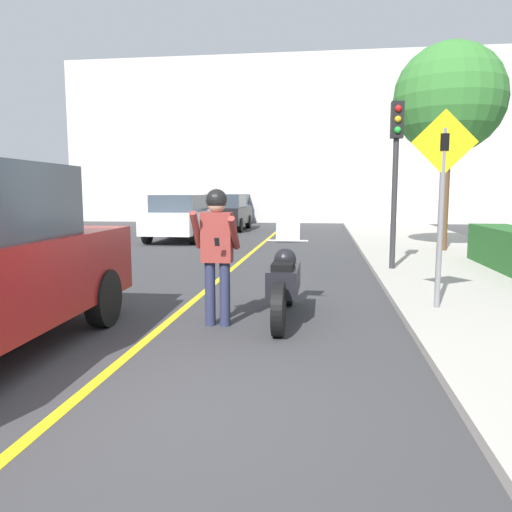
# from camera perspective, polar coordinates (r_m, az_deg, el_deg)

# --- Properties ---
(ground_plane) EXTENTS (80.00, 80.00, 0.00)m
(ground_plane) POSITION_cam_1_polar(r_m,az_deg,el_deg) (4.39, -13.42, -16.69)
(ground_plane) COLOR #38383A
(road_center_line) EXTENTS (0.12, 36.00, 0.01)m
(road_center_line) POSITION_cam_1_polar(r_m,az_deg,el_deg) (10.11, -4.37, -2.80)
(road_center_line) COLOR yellow
(road_center_line) RESTS_ON ground
(building_backdrop) EXTENTS (28.00, 1.20, 9.59)m
(building_backdrop) POSITION_cam_1_polar(r_m,az_deg,el_deg) (29.93, 4.92, 13.05)
(building_backdrop) COLOR beige
(building_backdrop) RESTS_ON ground
(motorcycle) EXTENTS (0.62, 2.42, 1.32)m
(motorcycle) POSITION_cam_1_polar(r_m,az_deg,el_deg) (7.01, 3.24, -3.00)
(motorcycle) COLOR black
(motorcycle) RESTS_ON ground
(person_biker) EXTENTS (0.59, 0.49, 1.82)m
(person_biker) POSITION_cam_1_polar(r_m,az_deg,el_deg) (6.56, -4.49, 1.62)
(person_biker) COLOR #282D4C
(person_biker) RESTS_ON ground
(crossing_sign) EXTENTS (0.91, 0.08, 2.81)m
(crossing_sign) POSITION_cam_1_polar(r_m,az_deg,el_deg) (7.58, 20.50, 7.04)
(crossing_sign) COLOR slate
(crossing_sign) RESTS_ON sidewalk_curb
(traffic_light) EXTENTS (0.26, 0.30, 3.57)m
(traffic_light) POSITION_cam_1_polar(r_m,az_deg,el_deg) (11.30, 15.70, 11.21)
(traffic_light) COLOR #2D2D30
(traffic_light) RESTS_ON sidewalk_curb
(street_tree) EXTENTS (3.08, 3.08, 5.81)m
(street_tree) POSITION_cam_1_polar(r_m,az_deg,el_deg) (15.59, 21.21, 16.37)
(street_tree) COLOR brown
(street_tree) RESTS_ON sidewalk_curb
(parked_car_white) EXTENTS (1.88, 4.20, 1.68)m
(parked_car_white) POSITION_cam_1_polar(r_m,az_deg,el_deg) (18.60, -8.65, 4.38)
(parked_car_white) COLOR black
(parked_car_white) RESTS_ON ground
(parked_car_black) EXTENTS (1.88, 4.20, 1.68)m
(parked_car_black) POSITION_cam_1_polar(r_m,az_deg,el_deg) (23.63, -3.37, 5.05)
(parked_car_black) COLOR black
(parked_car_black) RESTS_ON ground
(parked_car_blue) EXTENTS (1.88, 4.20, 1.68)m
(parked_car_blue) POSITION_cam_1_polar(r_m,az_deg,el_deg) (29.82, -2.19, 5.52)
(parked_car_blue) COLOR black
(parked_car_blue) RESTS_ON ground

